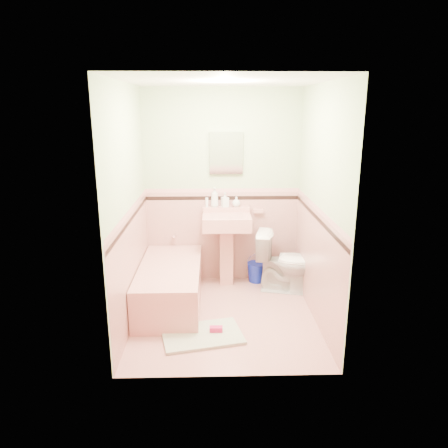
{
  "coord_description": "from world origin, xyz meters",
  "views": [
    {
      "loc": [
        -0.13,
        -4.28,
        2.25
      ],
      "look_at": [
        0.0,
        0.25,
        1.0
      ],
      "focal_mm": 33.87,
      "sensor_mm": 36.0,
      "label": 1
    }
  ],
  "objects_px": {
    "bathtub": "(170,286)",
    "shoe": "(216,329)",
    "sink": "(227,251)",
    "medicine_cabinet": "(226,153)",
    "bucket": "(257,272)",
    "soap_bottle_mid": "(225,200)",
    "toilet": "(287,262)",
    "soap_bottle_left": "(215,197)",
    "soap_bottle_right": "(236,202)"
  },
  "relations": [
    {
      "from": "sink",
      "to": "soap_bottle_left",
      "type": "height_order",
      "value": "soap_bottle_left"
    },
    {
      "from": "medicine_cabinet",
      "to": "shoe",
      "type": "distance_m",
      "value": 2.2
    },
    {
      "from": "soap_bottle_right",
      "to": "toilet",
      "type": "distance_m",
      "value": 1.0
    },
    {
      "from": "medicine_cabinet",
      "to": "soap_bottle_left",
      "type": "xyz_separation_m",
      "value": [
        -0.15,
        -0.03,
        -0.56
      ]
    },
    {
      "from": "toilet",
      "to": "shoe",
      "type": "distance_m",
      "value": 1.43
    },
    {
      "from": "sink",
      "to": "soap_bottle_mid",
      "type": "distance_m",
      "value": 0.66
    },
    {
      "from": "sink",
      "to": "soap_bottle_right",
      "type": "xyz_separation_m",
      "value": [
        0.13,
        0.18,
        0.6
      ]
    },
    {
      "from": "medicine_cabinet",
      "to": "toilet",
      "type": "height_order",
      "value": "medicine_cabinet"
    },
    {
      "from": "toilet",
      "to": "bucket",
      "type": "height_order",
      "value": "toilet"
    },
    {
      "from": "soap_bottle_right",
      "to": "shoe",
      "type": "distance_m",
      "value": 1.78
    },
    {
      "from": "soap_bottle_left",
      "to": "soap_bottle_right",
      "type": "bearing_deg",
      "value": 0.0
    },
    {
      "from": "soap_bottle_right",
      "to": "soap_bottle_mid",
      "type": "bearing_deg",
      "value": 180.0
    },
    {
      "from": "sink",
      "to": "soap_bottle_right",
      "type": "height_order",
      "value": "soap_bottle_right"
    },
    {
      "from": "soap_bottle_left",
      "to": "bucket",
      "type": "xyz_separation_m",
      "value": [
        0.56,
        -0.06,
        -1.01
      ]
    },
    {
      "from": "bathtub",
      "to": "medicine_cabinet",
      "type": "relative_size",
      "value": 2.86
    },
    {
      "from": "toilet",
      "to": "shoe",
      "type": "height_order",
      "value": "toilet"
    },
    {
      "from": "medicine_cabinet",
      "to": "sink",
      "type": "bearing_deg",
      "value": -90.0
    },
    {
      "from": "soap_bottle_mid",
      "to": "soap_bottle_left",
      "type": "bearing_deg",
      "value": 180.0
    },
    {
      "from": "soap_bottle_right",
      "to": "bathtub",
      "type": "bearing_deg",
      "value": -138.79
    },
    {
      "from": "soap_bottle_left",
      "to": "shoe",
      "type": "relative_size",
      "value": 1.89
    },
    {
      "from": "soap_bottle_left",
      "to": "toilet",
      "type": "bearing_deg",
      "value": -22.13
    },
    {
      "from": "bathtub",
      "to": "toilet",
      "type": "height_order",
      "value": "toilet"
    },
    {
      "from": "toilet",
      "to": "soap_bottle_left",
      "type": "bearing_deg",
      "value": 80.86
    },
    {
      "from": "sink",
      "to": "soap_bottle_mid",
      "type": "xyz_separation_m",
      "value": [
        -0.02,
        0.18,
        0.63
      ]
    },
    {
      "from": "soap_bottle_mid",
      "to": "bucket",
      "type": "distance_m",
      "value": 1.07
    },
    {
      "from": "medicine_cabinet",
      "to": "soap_bottle_mid",
      "type": "distance_m",
      "value": 0.59
    },
    {
      "from": "soap_bottle_left",
      "to": "bucket",
      "type": "distance_m",
      "value": 1.16
    },
    {
      "from": "soap_bottle_left",
      "to": "soap_bottle_right",
      "type": "relative_size",
      "value": 1.91
    },
    {
      "from": "soap_bottle_mid",
      "to": "toilet",
      "type": "xyz_separation_m",
      "value": [
        0.77,
        -0.37,
        -0.72
      ]
    },
    {
      "from": "soap_bottle_left",
      "to": "bucket",
      "type": "bearing_deg",
      "value": -6.51
    },
    {
      "from": "bathtub",
      "to": "soap_bottle_mid",
      "type": "xyz_separation_m",
      "value": [
        0.66,
        0.71,
        0.88
      ]
    },
    {
      "from": "soap_bottle_left",
      "to": "toilet",
      "type": "height_order",
      "value": "soap_bottle_left"
    },
    {
      "from": "soap_bottle_right",
      "to": "bucket",
      "type": "xyz_separation_m",
      "value": [
        0.28,
        -0.06,
        -0.95
      ]
    },
    {
      "from": "sink",
      "to": "bucket",
      "type": "xyz_separation_m",
      "value": [
        0.41,
        0.12,
        -0.35
      ]
    },
    {
      "from": "bathtub",
      "to": "soap_bottle_right",
      "type": "xyz_separation_m",
      "value": [
        0.81,
        0.71,
        0.85
      ]
    },
    {
      "from": "soap_bottle_left",
      "to": "shoe",
      "type": "xyz_separation_m",
      "value": [
        -0.0,
        -1.43,
        -1.08
      ]
    },
    {
      "from": "toilet",
      "to": "shoe",
      "type": "relative_size",
      "value": 5.77
    },
    {
      "from": "soap_bottle_mid",
      "to": "shoe",
      "type": "height_order",
      "value": "soap_bottle_mid"
    },
    {
      "from": "bathtub",
      "to": "shoe",
      "type": "xyz_separation_m",
      "value": [
        0.53,
        -0.72,
        -0.17
      ]
    },
    {
      "from": "bucket",
      "to": "soap_bottle_left",
      "type": "bearing_deg",
      "value": 173.49
    },
    {
      "from": "medicine_cabinet",
      "to": "shoe",
      "type": "height_order",
      "value": "medicine_cabinet"
    },
    {
      "from": "toilet",
      "to": "soap_bottle_right",
      "type": "bearing_deg",
      "value": 72.47
    },
    {
      "from": "soap_bottle_right",
      "to": "soap_bottle_left",
      "type": "bearing_deg",
      "value": 180.0
    },
    {
      "from": "sink",
      "to": "shoe",
      "type": "distance_m",
      "value": 1.33
    },
    {
      "from": "medicine_cabinet",
      "to": "shoe",
      "type": "xyz_separation_m",
      "value": [
        -0.15,
        -1.46,
        -1.64
      ]
    },
    {
      "from": "bathtub",
      "to": "soap_bottle_left",
      "type": "relative_size",
      "value": 5.97
    },
    {
      "from": "medicine_cabinet",
      "to": "bucket",
      "type": "bearing_deg",
      "value": -12.91
    },
    {
      "from": "sink",
      "to": "toilet",
      "type": "relative_size",
      "value": 1.24
    },
    {
      "from": "soap_bottle_left",
      "to": "soap_bottle_mid",
      "type": "height_order",
      "value": "soap_bottle_left"
    },
    {
      "from": "sink",
      "to": "soap_bottle_right",
      "type": "distance_m",
      "value": 0.64
    }
  ]
}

